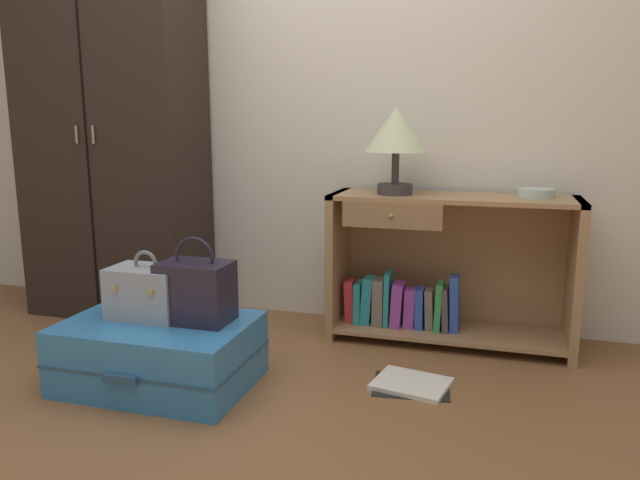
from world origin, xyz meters
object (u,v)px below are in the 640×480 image
at_px(open_book_on_floor, 411,384).
at_px(handbag, 196,291).
at_px(wardrobe, 113,134).
at_px(train_case, 147,292).
at_px(bookshelf, 440,271).
at_px(table_lamp, 396,134).
at_px(bottle, 56,356).
at_px(bowl, 536,193).
at_px(suitcase_large, 160,353).

bearing_deg(open_book_on_floor, handbag, -165.21).
xyz_separation_m(wardrobe, train_case, (0.67, -0.78, -0.63)).
xyz_separation_m(bookshelf, table_lamp, (-0.22, -0.05, 0.66)).
height_order(bookshelf, handbag, bookshelf).
distance_m(train_case, bottle, 0.52).
xyz_separation_m(wardrobe, handbag, (0.89, -0.77, -0.61)).
relative_size(bookshelf, train_case, 3.87).
distance_m(wardrobe, train_case, 1.21).
bearing_deg(open_book_on_floor, wardrobe, 162.51).
height_order(wardrobe, train_case, wardrobe).
distance_m(bowl, train_case, 1.79).
bearing_deg(train_case, suitcase_large, -27.83).
relative_size(train_case, bottle, 1.64).
relative_size(bookshelf, suitcase_large, 1.52).
bearing_deg(bookshelf, bowl, 2.45).
distance_m(table_lamp, bottle, 1.82).
bearing_deg(wardrobe, handbag, -40.98).
height_order(bookshelf, bowl, bowl).
height_order(bottle, open_book_on_floor, bottle).
distance_m(wardrobe, bottle, 1.29).
height_order(table_lamp, train_case, table_lamp).
bearing_deg(bottle, open_book_on_floor, 12.02).
distance_m(bookshelf, bottle, 1.79).
bearing_deg(train_case, bookshelf, 36.73).
height_order(train_case, handbag, handbag).
distance_m(bookshelf, handbag, 1.21).
distance_m(table_lamp, bowl, 0.70).
bearing_deg(bookshelf, wardrobe, -178.57).
height_order(wardrobe, bowl, wardrobe).
bearing_deg(bowl, train_case, -151.07).
xyz_separation_m(bottle, open_book_on_floor, (1.48, 0.32, -0.08)).
xyz_separation_m(train_case, open_book_on_floor, (1.07, 0.24, -0.37)).
xyz_separation_m(wardrobe, suitcase_large, (0.74, -0.82, -0.87)).
bearing_deg(bowl, bottle, -154.59).
bearing_deg(handbag, table_lamp, 49.00).
relative_size(bookshelf, bowl, 7.14).
distance_m(handbag, open_book_on_floor, 0.96).
height_order(table_lamp, bottle, table_lamp).
relative_size(wardrobe, bottle, 10.99).
xyz_separation_m(suitcase_large, open_book_on_floor, (1.00, 0.27, -0.13)).
height_order(bowl, handbag, bowl).
bearing_deg(open_book_on_floor, table_lamp, 108.07).
height_order(wardrobe, open_book_on_floor, wardrobe).
distance_m(bookshelf, suitcase_large, 1.37).
distance_m(bowl, handbag, 1.60).
bearing_deg(wardrobe, open_book_on_floor, -17.49).
distance_m(suitcase_large, bottle, 0.48).
height_order(bookshelf, open_book_on_floor, bookshelf).
bearing_deg(suitcase_large, bookshelf, 39.56).
xyz_separation_m(bookshelf, open_book_on_floor, (-0.05, -0.59, -0.34)).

